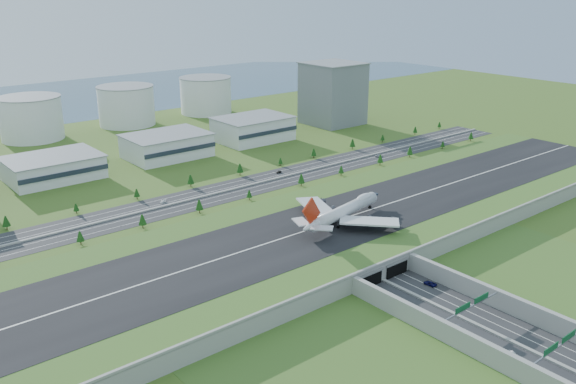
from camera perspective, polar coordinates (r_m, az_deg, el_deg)
ground at (r=306.55m, az=1.93°, el=-4.97°), size 1200.00×1200.00×0.00m
airfield_deck at (r=304.83m, az=1.95°, el=-4.27°), size 520.00×100.00×9.20m
underpass_road at (r=247.60m, az=17.58°, el=-11.29°), size 38.80×120.40×8.00m
sign_gantry_near at (r=247.89m, az=16.81°, el=-10.24°), size 38.70×0.70×9.80m
sign_gantry_far at (r=233.76m, az=24.04°, el=-13.08°), size 38.70×0.70×9.80m
north_expressway at (r=377.93m, az=-7.60°, el=-0.38°), size 560.00×36.00×0.12m
tree_row at (r=380.66m, az=-5.89°, el=0.58°), size 498.21×48.66×8.35m
hangar_mid_a at (r=435.10m, az=-21.12°, el=2.12°), size 58.00×42.00×15.00m
hangar_mid_b at (r=466.49m, az=-11.27°, el=4.27°), size 58.00×42.00×17.00m
hangar_mid_c at (r=507.39m, az=-3.30°, el=5.91°), size 58.00×42.00×19.00m
office_tower at (r=567.30m, az=4.22°, el=9.15°), size 46.00×46.00×55.00m
fuel_tank_b at (r=551.62m, az=-22.91°, el=6.36°), size 50.00×50.00×35.00m
fuel_tank_c at (r=580.58m, az=-14.88°, el=7.79°), size 50.00×50.00×35.00m
fuel_tank_d at (r=619.93m, az=-7.70°, el=8.94°), size 50.00×50.00×35.00m
bay_water at (r=725.06m, az=-24.16°, el=7.52°), size 1200.00×260.00×0.06m
boeing_747 at (r=312.66m, az=5.22°, el=-1.79°), size 66.94×62.68×20.90m
car_0 at (r=245.57m, az=15.60°, el=-12.04°), size 2.30×4.75×1.56m
car_1 at (r=235.13m, az=20.25°, el=-14.08°), size 2.98×5.10×1.59m
car_2 at (r=274.37m, az=13.15°, el=-8.33°), size 3.19×6.11×1.64m
car_5 at (r=419.60m, az=-0.87°, el=1.88°), size 4.33×1.85×1.39m
car_6 at (r=465.08m, az=8.45°, el=3.42°), size 6.70×4.47×1.71m
car_7 at (r=370.99m, az=-11.62°, el=-0.87°), size 4.98×3.51×1.34m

